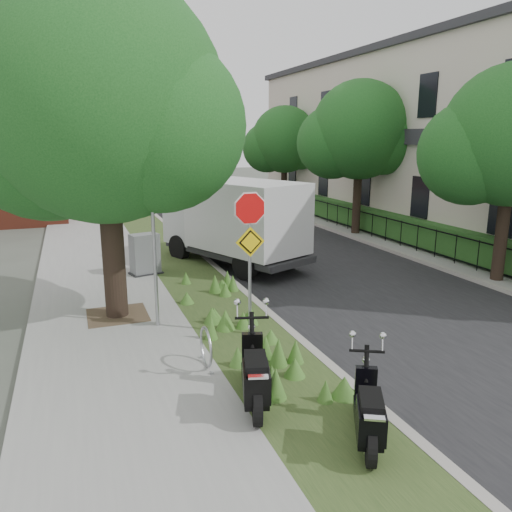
{
  "coord_description": "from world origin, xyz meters",
  "views": [
    {
      "loc": [
        -4.84,
        -8.99,
        4.3
      ],
      "look_at": [
        -0.46,
        2.74,
        1.3
      ],
      "focal_mm": 35.0,
      "sensor_mm": 36.0,
      "label": 1
    }
  ],
  "objects_px": {
    "box_truck": "(236,219)",
    "utility_cabinet": "(145,255)",
    "sign_assembly": "(250,234)",
    "scooter_far": "(369,419)",
    "scooter_near": "(255,381)"
  },
  "relations": [
    {
      "from": "scooter_near",
      "to": "box_truck",
      "type": "relative_size",
      "value": 0.33
    },
    {
      "from": "scooter_far",
      "to": "utility_cabinet",
      "type": "height_order",
      "value": "utility_cabinet"
    },
    {
      "from": "scooter_near",
      "to": "box_truck",
      "type": "height_order",
      "value": "box_truck"
    },
    {
      "from": "scooter_near",
      "to": "utility_cabinet",
      "type": "distance_m",
      "value": 8.7
    },
    {
      "from": "sign_assembly",
      "to": "scooter_far",
      "type": "height_order",
      "value": "sign_assembly"
    },
    {
      "from": "box_truck",
      "to": "utility_cabinet",
      "type": "height_order",
      "value": "box_truck"
    },
    {
      "from": "box_truck",
      "to": "utility_cabinet",
      "type": "xyz_separation_m",
      "value": [
        -3.11,
        -0.35,
        -0.89
      ]
    },
    {
      "from": "scooter_far",
      "to": "utility_cabinet",
      "type": "relative_size",
      "value": 1.28
    },
    {
      "from": "box_truck",
      "to": "sign_assembly",
      "type": "bearing_deg",
      "value": -105.57
    },
    {
      "from": "sign_assembly",
      "to": "scooter_far",
      "type": "bearing_deg",
      "value": -88.01
    },
    {
      "from": "scooter_near",
      "to": "scooter_far",
      "type": "distance_m",
      "value": 1.86
    },
    {
      "from": "utility_cabinet",
      "to": "sign_assembly",
      "type": "bearing_deg",
      "value": -76.41
    },
    {
      "from": "sign_assembly",
      "to": "utility_cabinet",
      "type": "bearing_deg",
      "value": 103.59
    },
    {
      "from": "sign_assembly",
      "to": "scooter_near",
      "type": "height_order",
      "value": "sign_assembly"
    },
    {
      "from": "box_truck",
      "to": "utility_cabinet",
      "type": "distance_m",
      "value": 3.26
    }
  ]
}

